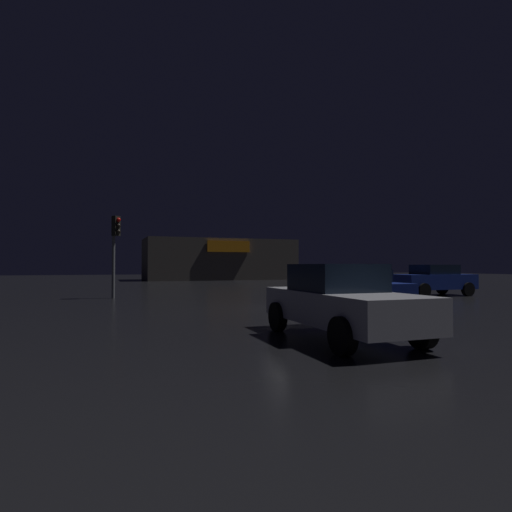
# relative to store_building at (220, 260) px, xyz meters

# --- Properties ---
(ground_plane) EXTENTS (120.00, 120.00, 0.00)m
(ground_plane) POSITION_rel_store_building_xyz_m (-5.40, -30.93, -2.18)
(ground_plane) COLOR black
(store_building) EXTENTS (16.02, 6.78, 4.36)m
(store_building) POSITION_rel_store_building_xyz_m (0.00, 0.00, 0.00)
(store_building) COLOR #4C4742
(store_building) RESTS_ON ground
(traffic_signal_main) EXTENTS (0.41, 0.43, 3.86)m
(traffic_signal_main) POSITION_rel_store_building_xyz_m (-11.60, -23.64, 0.56)
(traffic_signal_main) COLOR #595B60
(traffic_signal_main) RESTS_ON ground
(car_near) EXTENTS (4.22, 1.92, 1.58)m
(car_near) POSITION_rel_store_building_xyz_m (3.61, -27.60, -1.36)
(car_near) COLOR navy
(car_near) RESTS_ON ground
(car_far) EXTENTS (1.95, 4.41, 1.57)m
(car_far) POSITION_rel_store_building_xyz_m (-7.48, -36.65, -1.40)
(car_far) COLOR #B7B7BF
(car_far) RESTS_ON ground
(car_crossing) EXTENTS (2.12, 3.98, 1.37)m
(car_crossing) POSITION_rel_store_building_xyz_m (-2.32, -30.25, -1.47)
(car_crossing) COLOR navy
(car_crossing) RESTS_ON ground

